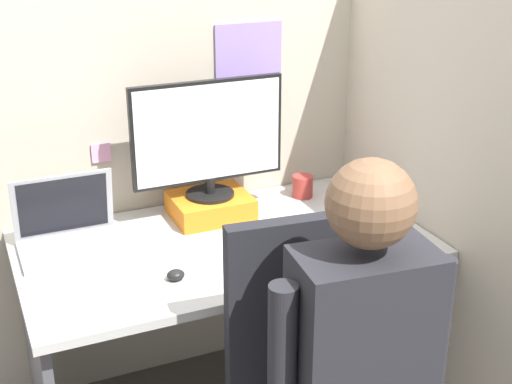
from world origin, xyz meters
TOP-DOWN VIEW (x-y plane):
  - cubicle_panel_back at (0.00, 0.79)m, footprint 1.88×0.05m
  - cubicle_panel_right at (0.71, 0.31)m, footprint 0.04×1.42m
  - desk at (0.00, 0.38)m, footprint 1.38×0.77m
  - paper_box at (0.03, 0.60)m, footprint 0.28×0.24m
  - monitor at (0.03, 0.60)m, footprint 0.56×0.18m
  - laptop at (-0.49, 0.54)m, footprint 0.34×0.24m
  - mouse at (-0.23, 0.19)m, footprint 0.06×0.05m
  - stapler at (0.58, 0.48)m, footprint 0.04×0.14m
  - carrot_toy at (0.11, 0.19)m, footprint 0.05×0.13m
  - person at (0.05, -0.49)m, footprint 0.48×0.43m
  - coffee_mug at (0.43, 0.63)m, footprint 0.08×0.08m

SIDE VIEW (x-z plane):
  - desk at x=0.00m, z-range 0.18..0.91m
  - mouse at x=-0.23m, z-range 0.73..0.76m
  - carrot_toy at x=0.11m, z-range 0.73..0.78m
  - person at x=0.05m, z-range 0.11..1.40m
  - stapler at x=0.58m, z-range 0.73..0.78m
  - paper_box at x=0.03m, z-range 0.73..0.81m
  - coffee_mug at x=0.43m, z-range 0.73..0.82m
  - laptop at x=-0.49m, z-range 0.65..0.90m
  - cubicle_panel_right at x=0.71m, z-range 0.00..1.66m
  - cubicle_panel_back at x=0.00m, z-range 0.00..1.67m
  - monitor at x=0.03m, z-range 0.82..1.25m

